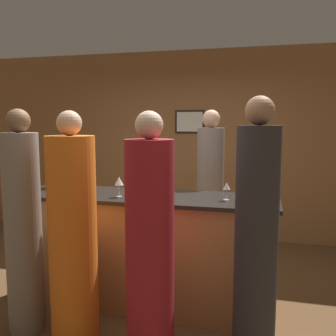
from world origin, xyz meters
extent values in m
plane|color=brown|center=(0.00, 0.00, 0.00)|extent=(14.00, 14.00, 0.00)
cube|color=olive|center=(0.00, 2.28, 1.40)|extent=(8.00, 0.06, 2.80)
cube|color=black|center=(-0.01, 2.24, 1.75)|extent=(0.44, 0.02, 0.34)
cube|color=silver|center=(-0.01, 2.23, 1.75)|extent=(0.39, 0.00, 0.29)
cube|color=#B27F4C|center=(0.00, 0.00, 0.52)|extent=(2.41, 0.65, 1.03)
cube|color=black|center=(0.00, 0.00, 1.05)|extent=(2.47, 0.71, 0.04)
cylinder|color=gray|center=(0.51, 0.78, 0.84)|extent=(0.30, 0.30, 1.68)
sphere|color=tan|center=(0.51, 0.78, 1.78)|extent=(0.19, 0.19, 0.19)
cylinder|color=orange|center=(-0.36, -0.71, 0.82)|extent=(0.38, 0.38, 1.64)
sphere|color=tan|center=(-0.36, -0.71, 1.74)|extent=(0.19, 0.19, 0.19)
cylinder|color=#2D2D33|center=(1.04, -0.69, 0.86)|extent=(0.30, 0.30, 1.72)
sphere|color=#A37556|center=(1.04, -0.69, 1.82)|extent=(0.20, 0.20, 0.20)
cylinder|color=maroon|center=(0.31, -0.81, 0.81)|extent=(0.35, 0.35, 1.63)
sphere|color=beige|center=(0.31, -0.81, 1.73)|extent=(0.20, 0.20, 0.20)
cylinder|color=gray|center=(-0.83, -0.68, 0.83)|extent=(0.30, 0.30, 1.66)
sphere|color=brown|center=(-0.83, -0.68, 1.76)|extent=(0.19, 0.19, 0.19)
cylinder|color=black|center=(-0.52, -0.28, 1.17)|extent=(0.07, 0.07, 0.22)
cylinder|color=black|center=(-0.52, -0.28, 1.33)|extent=(0.03, 0.03, 0.09)
cylinder|color=#9E9993|center=(-1.00, 0.19, 1.16)|extent=(0.20, 0.20, 0.19)
cylinder|color=silver|center=(-0.20, -0.14, 1.07)|extent=(0.05, 0.05, 0.00)
cylinder|color=silver|center=(-0.20, -0.14, 1.12)|extent=(0.01, 0.01, 0.10)
cone|color=silver|center=(-0.20, -0.14, 1.21)|extent=(0.08, 0.08, 0.08)
cylinder|color=silver|center=(-0.66, -0.28, 1.07)|extent=(0.05, 0.05, 0.00)
cylinder|color=silver|center=(-0.66, -0.28, 1.11)|extent=(0.01, 0.01, 0.08)
cone|color=silver|center=(-0.66, -0.28, 1.19)|extent=(0.06, 0.06, 0.07)
cylinder|color=silver|center=(0.77, -0.05, 1.07)|extent=(0.05, 0.05, 0.00)
cylinder|color=silver|center=(0.77, -0.05, 1.12)|extent=(0.01, 0.01, 0.09)
cone|color=silver|center=(0.77, -0.05, 1.19)|extent=(0.06, 0.06, 0.06)
cylinder|color=silver|center=(0.96, -0.17, 1.07)|extent=(0.05, 0.05, 0.00)
cylinder|color=silver|center=(0.96, -0.17, 1.12)|extent=(0.01, 0.01, 0.09)
cone|color=silver|center=(0.96, -0.17, 1.20)|extent=(0.08, 0.08, 0.08)
cylinder|color=silver|center=(-1.02, -0.29, 1.07)|extent=(0.05, 0.05, 0.00)
cylinder|color=silver|center=(-1.02, -0.29, 1.11)|extent=(0.01, 0.01, 0.08)
cone|color=silver|center=(-1.02, -0.29, 1.18)|extent=(0.08, 0.08, 0.08)
cylinder|color=silver|center=(0.16, -0.12, 1.07)|extent=(0.05, 0.05, 0.00)
cylinder|color=silver|center=(0.16, -0.12, 1.12)|extent=(0.01, 0.01, 0.10)
cone|color=silver|center=(0.16, -0.12, 1.21)|extent=(0.06, 0.06, 0.07)
camera|label=1|loc=(1.08, -3.29, 1.75)|focal=40.00mm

